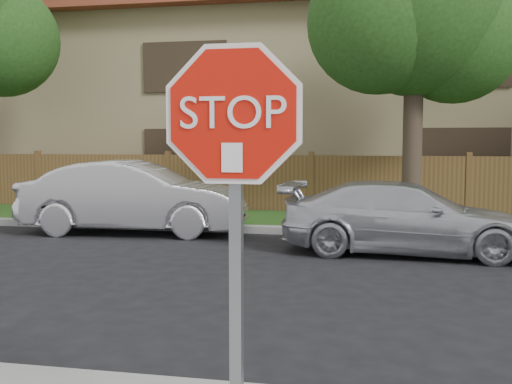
# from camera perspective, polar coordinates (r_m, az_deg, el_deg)

# --- Properties ---
(far_curb) EXTENTS (70.00, 0.30, 0.15)m
(far_curb) POSITION_cam_1_polar(r_m,az_deg,el_deg) (12.90, 3.71, -3.67)
(far_curb) COLOR gray
(far_curb) RESTS_ON ground
(grass_strip) EXTENTS (70.00, 3.00, 0.12)m
(grass_strip) POSITION_cam_1_polar(r_m,az_deg,el_deg) (14.52, 4.57, -2.76)
(grass_strip) COLOR #1E4714
(grass_strip) RESTS_ON ground
(fence) EXTENTS (70.00, 0.12, 1.60)m
(fence) POSITION_cam_1_polar(r_m,az_deg,el_deg) (16.02, 5.26, 0.63)
(fence) COLOR brown
(fence) RESTS_ON ground
(apartment_building) EXTENTS (35.20, 9.20, 7.20)m
(apartment_building) POSITION_cam_1_polar(r_m,az_deg,el_deg) (21.61, 6.91, 8.98)
(apartment_building) COLOR #96875D
(apartment_building) RESTS_ON ground
(tree_mid) EXTENTS (4.80, 3.90, 7.35)m
(tree_mid) POSITION_cam_1_polar(r_m,az_deg,el_deg) (14.37, 15.05, 16.30)
(tree_mid) COLOR #382B21
(tree_mid) RESTS_ON ground
(stop_sign) EXTENTS (1.01, 0.13, 2.55)m
(stop_sign) POSITION_cam_1_polar(r_m,az_deg,el_deg) (3.10, -2.10, 1.46)
(stop_sign) COLOR gray
(stop_sign) RESTS_ON sidewalk_near
(sedan_left) EXTENTS (4.85, 1.99, 1.56)m
(sedan_left) POSITION_cam_1_polar(r_m,az_deg,el_deg) (13.18, -11.48, -0.48)
(sedan_left) COLOR silver
(sedan_left) RESTS_ON ground
(sedan_right) EXTENTS (4.48, 1.99, 1.28)m
(sedan_right) POSITION_cam_1_polar(r_m,az_deg,el_deg) (10.93, 14.11, -2.40)
(sedan_right) COLOR silver
(sedan_right) RESTS_ON ground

